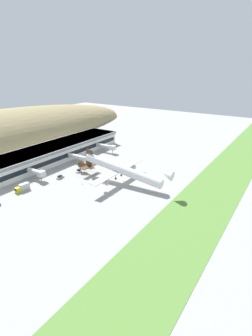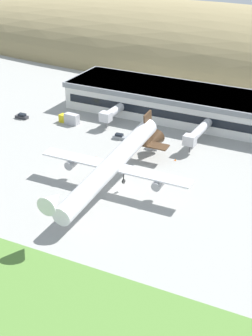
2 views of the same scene
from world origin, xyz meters
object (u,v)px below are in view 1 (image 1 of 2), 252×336
object	(u,v)px
terminal_building	(56,151)
traffic_cone_1	(82,184)
jetway_0	(37,172)
jetway_1	(80,157)
traffic_cone_0	(95,168)
jetway_2	(107,147)
service_car_0	(79,171)
service_car_2	(60,177)
cargo_airplane	(120,170)
fuel_truck	(23,188)

from	to	relation	value
terminal_building	traffic_cone_1	world-z (taller)	terminal_building
jetway_0	jetway_1	world-z (taller)	same
terminal_building	traffic_cone_0	xyz separation A→B (m)	(-0.40, -31.76, -4.87)
jetway_2	service_car_0	size ratio (longest dim) A/B	4.04
traffic_cone_1	jetway_0	bearing A→B (deg)	108.91
service_car_2	service_car_0	bearing A→B (deg)	-10.25
jetway_2	service_car_0	world-z (taller)	jetway_2
cargo_airplane	traffic_cone_0	world-z (taller)	cargo_airplane
terminal_building	traffic_cone_1	bearing A→B (deg)	-116.78
terminal_building	service_car_2	distance (m)	33.34
jetway_0	service_car_0	bearing A→B (deg)	-29.05
jetway_2	traffic_cone_0	distance (m)	31.40
terminal_building	jetway_1	distance (m)	19.62
terminal_building	traffic_cone_0	bearing A→B (deg)	-90.72
terminal_building	traffic_cone_1	xyz separation A→B (m)	(-20.44, -40.51, -4.87)
cargo_airplane	traffic_cone_1	xyz separation A→B (m)	(-12.84, 13.98, -6.50)
jetway_1	traffic_cone_1	distance (m)	30.31
service_car_0	traffic_cone_1	world-z (taller)	service_car_0
service_car_0	fuel_truck	size ratio (longest dim) A/B	0.54
service_car_2	fuel_truck	distance (m)	20.35
cargo_airplane	service_car_0	distance (m)	27.59
traffic_cone_0	traffic_cone_1	bearing A→B (deg)	-156.42
jetway_1	fuel_truck	world-z (taller)	jetway_1
cargo_airplane	service_car_0	world-z (taller)	cargo_airplane
jetway_0	jetway_1	distance (m)	29.77
fuel_truck	traffic_cone_1	bearing A→B (deg)	-42.34
cargo_airplane	traffic_cone_1	size ratio (longest dim) A/B	94.61
fuel_truck	traffic_cone_0	world-z (taller)	fuel_truck
jetway_2	fuel_truck	bearing A→B (deg)	-177.54
terminal_building	jetway_2	bearing A→B (deg)	-33.97
terminal_building	service_car_2	size ratio (longest dim) A/B	23.66
jetway_2	traffic_cone_0	bearing A→B (deg)	-155.52
jetway_0	traffic_cone_1	distance (m)	25.18
jetway_2	fuel_truck	world-z (taller)	jetway_2
terminal_building	fuel_truck	size ratio (longest dim) A/B	14.40
jetway_2	cargo_airplane	size ratio (longest dim) A/B	0.28
jetway_1	jetway_2	bearing A→B (deg)	1.51
jetway_0	traffic_cone_1	world-z (taller)	jetway_0
terminal_building	jetway_2	world-z (taller)	terminal_building
terminal_building	cargo_airplane	size ratio (longest dim) A/B	1.83
terminal_building	fuel_truck	distance (m)	46.54
service_car_2	traffic_cone_1	distance (m)	15.00
jetway_0	traffic_cone_0	bearing A→B (deg)	-27.79
jetway_2	cargo_airplane	distance (m)	50.43
traffic_cone_1	terminal_building	bearing A→B (deg)	63.22
terminal_building	service_car_2	bearing A→B (deg)	-129.42
jetway_2	cargo_airplane	world-z (taller)	cargo_airplane
jetway_0	terminal_building	bearing A→B (deg)	30.73
fuel_truck	cargo_airplane	bearing A→B (deg)	-44.41
cargo_airplane	terminal_building	bearing A→B (deg)	82.06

